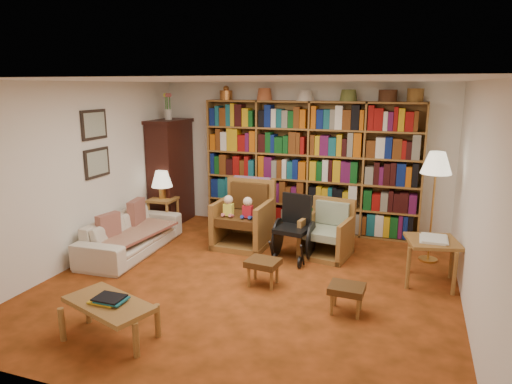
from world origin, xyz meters
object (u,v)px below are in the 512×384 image
at_px(armchair_leather, 246,218).
at_px(sofa, 132,234).
at_px(armchair_sage, 327,234).
at_px(side_table_lamp, 163,206).
at_px(footstool_a, 263,264).
at_px(wheelchair, 294,230).
at_px(side_table_papers, 432,246).
at_px(coffee_table, 109,307).
at_px(footstool_b, 347,290).
at_px(floor_lamp, 436,167).

bearing_deg(armchair_leather, sofa, -148.14).
distance_m(armchair_leather, armchair_sage, 1.31).
height_order(sofa, side_table_lamp, side_table_lamp).
bearing_deg(footstool_a, side_table_lamp, 146.28).
distance_m(sofa, wheelchair, 2.43).
relative_size(side_table_lamp, side_table_papers, 0.78).
relative_size(sofa, footstool_a, 4.46).
xyz_separation_m(side_table_lamp, armchair_leather, (1.58, -0.17, -0.01)).
height_order(armchair_sage, coffee_table, armchair_sage).
xyz_separation_m(footstool_a, footstool_b, (1.09, -0.38, -0.01)).
height_order(floor_lamp, side_table_papers, floor_lamp).
bearing_deg(wheelchair, footstool_a, -96.73).
height_order(armchair_leather, coffee_table, armchair_leather).
bearing_deg(armchair_leather, footstool_b, -43.70).
distance_m(side_table_papers, footstool_a, 2.12).
distance_m(footstool_a, coffee_table, 1.97).
bearing_deg(coffee_table, floor_lamp, 47.30).
distance_m(wheelchair, side_table_papers, 1.87).
xyz_separation_m(wheelchair, footstool_b, (0.97, -1.42, -0.16)).
bearing_deg(footstool_b, floor_lamp, 65.59).
bearing_deg(side_table_lamp, side_table_papers, -10.67).
bearing_deg(sofa, armchair_sage, -75.24).
relative_size(floor_lamp, coffee_table, 1.52).
height_order(sofa, armchair_sage, armchair_sage).
height_order(side_table_lamp, wheelchair, wheelchair).
height_order(side_table_lamp, floor_lamp, floor_lamp).
bearing_deg(floor_lamp, coffee_table, -132.70).
xyz_separation_m(armchair_sage, side_table_papers, (1.42, -0.59, 0.18)).
bearing_deg(footstool_a, footstool_b, -19.18).
bearing_deg(footstool_b, side_table_papers, 51.90).
distance_m(side_table_lamp, armchair_sage, 2.89).
bearing_deg(wheelchair, side_table_papers, -9.26).
height_order(footstool_a, coffee_table, coffee_table).
bearing_deg(coffee_table, armchair_sage, 62.40).
distance_m(floor_lamp, footstool_a, 2.74).
xyz_separation_m(side_table_papers, coffee_table, (-2.99, -2.43, -0.15)).
bearing_deg(armchair_leather, footstool_a, -61.45).
bearing_deg(sofa, side_table_papers, -88.82).
distance_m(side_table_lamp, coffee_table, 3.49).
bearing_deg(wheelchair, sofa, -166.05).
distance_m(side_table_lamp, wheelchair, 2.50).
relative_size(floor_lamp, footstool_b, 4.04).
bearing_deg(footstool_a, side_table_papers, 20.68).
distance_m(armchair_sage, footstool_b, 1.80).
bearing_deg(armchair_sage, floor_lamp, 9.07).
bearing_deg(wheelchair, side_table_lamp, 168.27).
relative_size(armchair_leather, coffee_table, 0.99).
distance_m(wheelchair, floor_lamp, 2.13).
relative_size(wheelchair, footstool_b, 2.38).
bearing_deg(sofa, coffee_table, -153.32).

